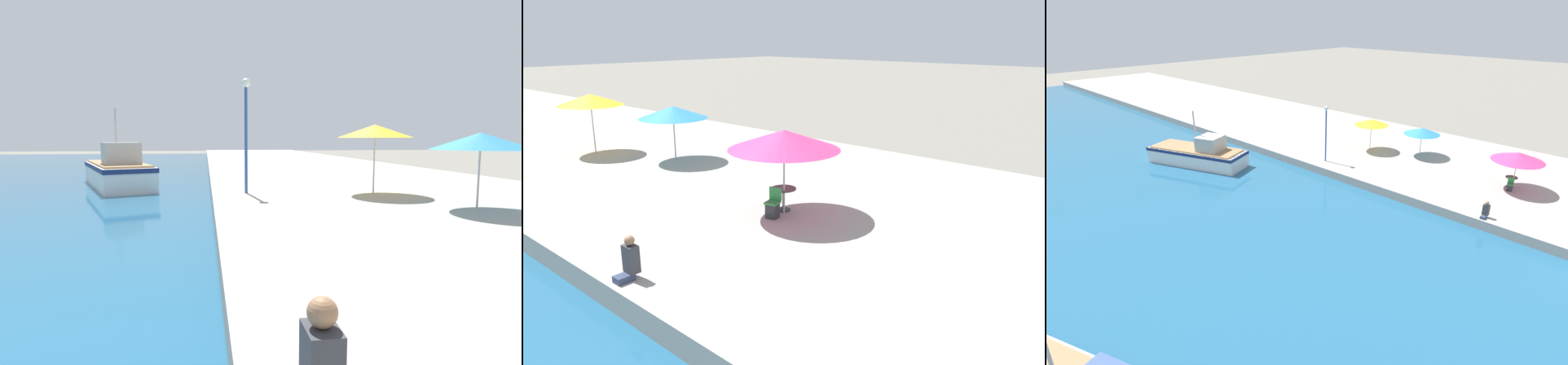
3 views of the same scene
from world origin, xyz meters
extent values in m
cube|color=#A39E93|center=(8.00, 37.00, 0.33)|extent=(16.00, 90.00, 0.66)
cylinder|color=#B7B2A8|center=(-21.17, 11.88, 2.54)|extent=(0.12, 0.12, 2.61)
cube|color=white|center=(-5.39, 29.60, 0.70)|extent=(5.51, 8.83, 1.31)
cube|color=navy|center=(-5.39, 29.60, 1.23)|extent=(5.59, 8.93, 0.25)
cube|color=#99754C|center=(-5.39, 29.60, 1.40)|extent=(5.07, 8.12, 0.10)
cube|color=#B7B2A8|center=(-4.87, 28.22, 2.05)|extent=(2.42, 2.40, 1.18)
cylinder|color=#B7B2A8|center=(-5.39, 29.60, 3.03)|extent=(0.12, 0.12, 3.16)
cylinder|color=#B7B7B7|center=(6.18, 8.03, 1.76)|extent=(0.06, 0.06, 2.19)
cone|color=#E5387A|center=(6.18, 8.03, 3.00)|extent=(3.43, 3.43, 0.60)
cylinder|color=#B7B7B7|center=(8.11, 16.31, 1.67)|extent=(0.06, 0.06, 2.01)
cone|color=teal|center=(8.11, 16.31, 2.79)|extent=(3.00, 3.00, 0.52)
cylinder|color=#B7B7B7|center=(6.44, 20.31, 1.85)|extent=(0.06, 0.06, 2.38)
cone|color=yellow|center=(6.44, 20.31, 3.15)|extent=(2.96, 2.96, 0.52)
cylinder|color=#333338|center=(6.37, 8.22, 0.68)|extent=(0.44, 0.44, 0.04)
cylinder|color=#333338|center=(6.37, 8.22, 1.01)|extent=(0.08, 0.08, 0.70)
cylinder|color=#4C4742|center=(6.37, 8.22, 1.38)|extent=(0.80, 0.80, 0.04)
cube|color=#2D2D33|center=(5.65, 8.01, 0.89)|extent=(0.42, 0.42, 0.45)
cube|color=#2D8E42|center=(5.65, 8.01, 1.14)|extent=(0.49, 0.49, 0.06)
cube|color=#2D8E42|center=(5.84, 8.07, 1.37)|extent=(0.17, 0.40, 0.40)
cube|color=#333D5B|center=(0.37, 7.63, 0.74)|extent=(0.44, 0.28, 0.16)
cube|color=#38383D|center=(0.59, 7.63, 1.15)|extent=(0.26, 0.36, 0.65)
sphere|color=#9E704C|center=(0.59, 7.63, 1.60)|extent=(0.24, 0.24, 0.24)
cylinder|color=#28519E|center=(1.38, 21.12, 2.76)|extent=(0.12, 0.12, 4.20)
sphere|color=white|center=(1.38, 21.12, 5.04)|extent=(0.36, 0.36, 0.36)
camera|label=1|loc=(-0.24, 4.86, 2.87)|focal=28.00mm
camera|label=2|loc=(-4.87, -2.06, 6.05)|focal=35.00mm
camera|label=3|loc=(-22.34, 0.23, 12.00)|focal=28.00mm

